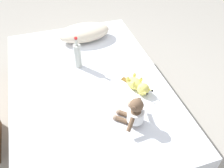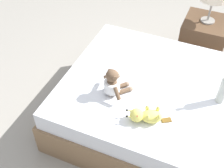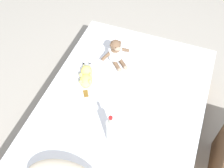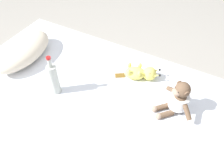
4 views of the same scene
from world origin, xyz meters
name	(u,v)px [view 1 (image 1 of 4)]	position (x,y,z in m)	size (l,w,h in m)	color
ground_plane	(91,117)	(0.00, 0.00, 0.00)	(16.00, 16.00, 0.00)	#9E998E
bed	(89,101)	(0.00, 0.00, 0.23)	(1.34, 2.02, 0.46)	#846647
pillow	(84,32)	(0.13, 0.68, 0.54)	(0.55, 0.33, 0.16)	beige
plush_monkey	(134,113)	(0.22, -0.53, 0.56)	(0.26, 0.26, 0.24)	brown
plush_yellow_creature	(138,85)	(0.37, -0.22, 0.51)	(0.18, 0.32, 0.10)	#EAE066
glass_bottle	(78,56)	(-0.03, 0.24, 0.58)	(0.07, 0.07, 0.31)	#B7BCB2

